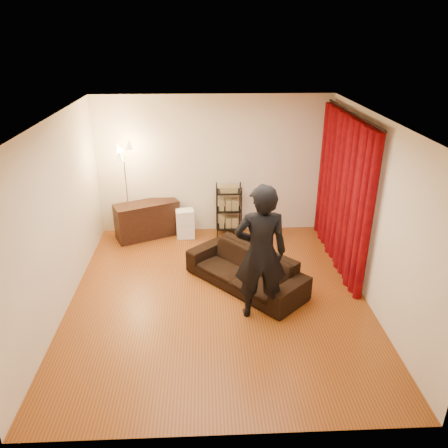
{
  "coord_description": "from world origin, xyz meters",
  "views": [
    {
      "loc": [
        -0.17,
        -5.66,
        3.8
      ],
      "look_at": [
        0.1,
        0.3,
        1.1
      ],
      "focal_mm": 35.0,
      "sensor_mm": 36.0,
      "label": 1
    }
  ],
  "objects_px": {
    "storage_boxes": "(185,224)",
    "wire_shelf": "(229,210)",
    "person": "(261,253)",
    "media_cabinet": "(147,220)",
    "floor_lamp": "(127,194)",
    "sofa": "(246,269)"
  },
  "relations": [
    {
      "from": "storage_boxes",
      "to": "wire_shelf",
      "type": "relative_size",
      "value": 0.56
    },
    {
      "from": "person",
      "to": "media_cabinet",
      "type": "height_order",
      "value": "person"
    },
    {
      "from": "floor_lamp",
      "to": "person",
      "type": "bearing_deg",
      "value": -48.71
    },
    {
      "from": "media_cabinet",
      "to": "floor_lamp",
      "type": "height_order",
      "value": "floor_lamp"
    },
    {
      "from": "floor_lamp",
      "to": "storage_boxes",
      "type": "bearing_deg",
      "value": 4.92
    },
    {
      "from": "sofa",
      "to": "floor_lamp",
      "type": "relative_size",
      "value": 1.05
    },
    {
      "from": "sofa",
      "to": "media_cabinet",
      "type": "height_order",
      "value": "media_cabinet"
    },
    {
      "from": "sofa",
      "to": "floor_lamp",
      "type": "height_order",
      "value": "floor_lamp"
    },
    {
      "from": "storage_boxes",
      "to": "floor_lamp",
      "type": "distance_m",
      "value": 1.26
    },
    {
      "from": "sofa",
      "to": "media_cabinet",
      "type": "bearing_deg",
      "value": -179.86
    },
    {
      "from": "wire_shelf",
      "to": "floor_lamp",
      "type": "relative_size",
      "value": 0.54
    },
    {
      "from": "storage_boxes",
      "to": "sofa",
      "type": "bearing_deg",
      "value": -60.82
    },
    {
      "from": "person",
      "to": "storage_boxes",
      "type": "relative_size",
      "value": 3.44
    },
    {
      "from": "wire_shelf",
      "to": "floor_lamp",
      "type": "distance_m",
      "value": 1.98
    },
    {
      "from": "media_cabinet",
      "to": "wire_shelf",
      "type": "xyz_separation_m",
      "value": [
        1.61,
        0.05,
        0.16
      ]
    },
    {
      "from": "sofa",
      "to": "person",
      "type": "height_order",
      "value": "person"
    },
    {
      "from": "media_cabinet",
      "to": "storage_boxes",
      "type": "relative_size",
      "value": 2.1
    },
    {
      "from": "person",
      "to": "floor_lamp",
      "type": "xyz_separation_m",
      "value": [
        -2.2,
        2.5,
        -0.04
      ]
    },
    {
      "from": "sofa",
      "to": "wire_shelf",
      "type": "distance_m",
      "value": 1.98
    },
    {
      "from": "sofa",
      "to": "wire_shelf",
      "type": "height_order",
      "value": "wire_shelf"
    },
    {
      "from": "sofa",
      "to": "storage_boxes",
      "type": "xyz_separation_m",
      "value": [
        -1.02,
        1.82,
        -0.0
      ]
    },
    {
      "from": "sofa",
      "to": "floor_lamp",
      "type": "xyz_separation_m",
      "value": [
        -2.08,
        1.73,
        0.66
      ]
    }
  ]
}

